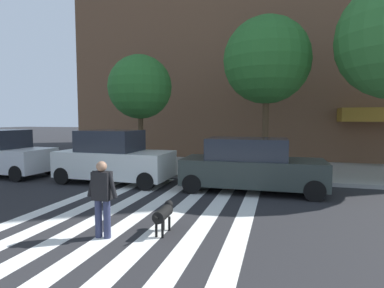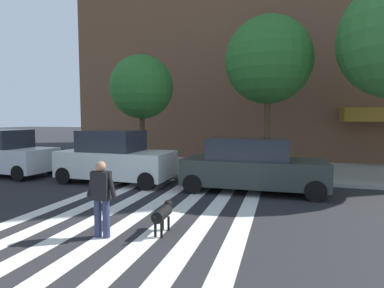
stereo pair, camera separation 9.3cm
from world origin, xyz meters
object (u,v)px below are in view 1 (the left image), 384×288
dog_on_leash (164,213)px  parked_car_near_curb (0,154)px  parked_car_third_in_line (251,165)px  pedestrian_dog_walker (102,195)px  parked_car_behind_first (114,158)px  street_tree_nearest (140,87)px  street_tree_middle (267,61)px

dog_on_leash → parked_car_near_curb: bearing=154.5°
parked_car_third_in_line → pedestrian_dog_walker: size_ratio=2.98×
parked_car_behind_first → dog_on_leash: (3.88, -4.58, -0.53)m
parked_car_behind_first → pedestrian_dog_walker: (2.73, -5.19, -0.05)m
parked_car_near_curb → dog_on_leash: parked_car_near_curb is taller
pedestrian_dog_walker → street_tree_nearest: bearing=109.7°
street_tree_nearest → pedestrian_dog_walker: 8.90m
parked_car_near_curb → dog_on_leash: (9.59, -4.58, -0.52)m
parked_car_near_curb → dog_on_leash: bearing=-25.5°
parked_car_near_curb → street_tree_nearest: bearing=25.4°
street_tree_middle → pedestrian_dog_walker: 10.01m
dog_on_leash → street_tree_nearest: bearing=118.7°
parked_car_near_curb → parked_car_third_in_line: (11.08, -0.00, -0.06)m
dog_on_leash → parked_car_behind_first: bearing=130.3°
street_tree_nearest → street_tree_middle: street_tree_middle is taller
street_tree_middle → dog_on_leash: bearing=-102.9°
parked_car_third_in_line → street_tree_middle: size_ratio=0.71×
parked_car_third_in_line → dog_on_leash: parked_car_third_in_line is taller
parked_car_behind_first → parked_car_third_in_line: parked_car_behind_first is taller
parked_car_third_in_line → pedestrian_dog_walker: (-2.63, -5.18, 0.02)m
dog_on_leash → parked_car_third_in_line: bearing=72.0°
street_tree_nearest → pedestrian_dog_walker: street_tree_nearest is taller
parked_car_third_in_line → street_tree_middle: street_tree_middle is taller
street_tree_middle → pedestrian_dog_walker: size_ratio=4.20×
parked_car_third_in_line → street_tree_nearest: size_ratio=0.90×
parked_car_behind_first → street_tree_nearest: bearing=91.8°
pedestrian_dog_walker → dog_on_leash: bearing=27.8°
parked_car_near_curb → pedestrian_dog_walker: 9.91m
parked_car_behind_first → parked_car_third_in_line: 5.37m
parked_car_third_in_line → street_tree_nearest: 6.82m
street_tree_middle → pedestrian_dog_walker: street_tree_middle is taller
parked_car_near_curb → street_tree_nearest: (5.63, 2.67, 3.06)m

